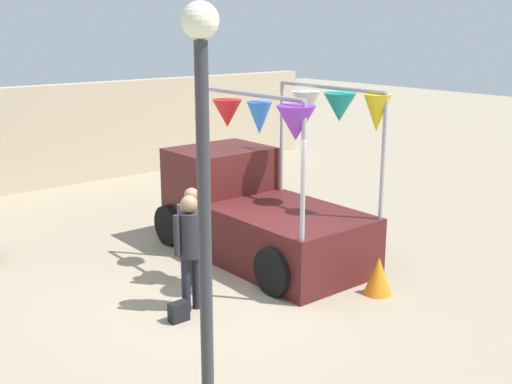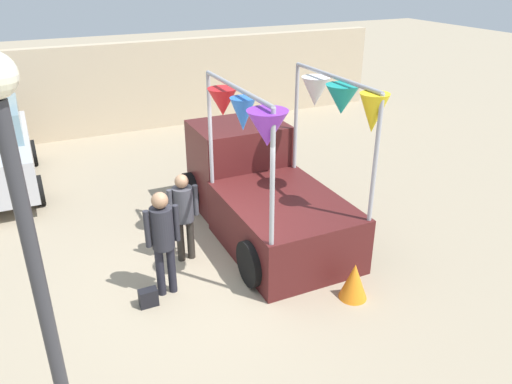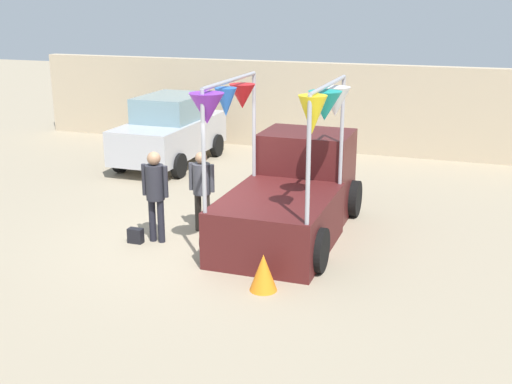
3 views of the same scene
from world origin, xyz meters
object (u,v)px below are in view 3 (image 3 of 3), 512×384
(vendor_truck, at_px, (293,188))
(handbag, at_px, (136,236))
(person_customer, at_px, (155,188))
(folded_kite_bundle_tangerine, at_px, (263,272))
(parked_car, at_px, (171,130))
(person_vendor, at_px, (202,184))

(vendor_truck, xyz_separation_m, handbag, (-2.60, -1.55, -0.75))
(person_customer, bearing_deg, folded_kite_bundle_tangerine, -27.71)
(parked_car, xyz_separation_m, folded_kite_bundle_tangerine, (4.99, -6.83, -0.64))
(folded_kite_bundle_tangerine, bearing_deg, vendor_truck, 96.56)
(vendor_truck, bearing_deg, handbag, -149.22)
(handbag, distance_m, folded_kite_bundle_tangerine, 3.13)
(vendor_truck, bearing_deg, parked_car, 138.53)
(parked_car, relative_size, folded_kite_bundle_tangerine, 6.67)
(person_vendor, bearing_deg, handbag, -132.42)
(person_vendor, xyz_separation_m, handbag, (-0.92, -1.01, -0.82))
(vendor_truck, distance_m, person_customer, 2.63)
(parked_car, height_order, folded_kite_bundle_tangerine, parked_car)
(person_customer, distance_m, handbag, 1.00)
(vendor_truck, distance_m, person_vendor, 1.76)
(parked_car, bearing_deg, folded_kite_bundle_tangerine, -53.85)
(parked_car, height_order, person_customer, parked_car)
(parked_car, distance_m, person_customer, 6.00)
(vendor_truck, relative_size, folded_kite_bundle_tangerine, 6.96)
(person_vendor, bearing_deg, folded_kite_bundle_tangerine, -47.31)
(parked_car, height_order, handbag, parked_car)
(person_customer, xyz_separation_m, person_vendor, (0.57, 0.81, -0.09))
(person_vendor, relative_size, folded_kite_bundle_tangerine, 2.66)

